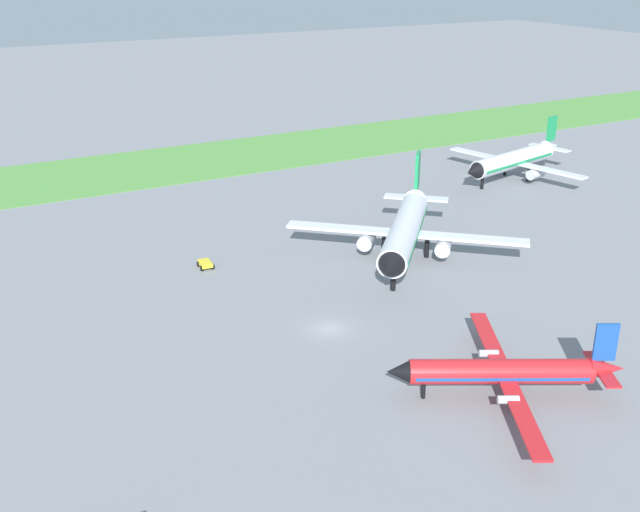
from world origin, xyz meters
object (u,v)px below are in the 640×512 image
Objects in this scene: airplane_midfield_jet at (405,229)px; airplane_foreground_turboprop at (505,371)px; airplane_parked_jet_far at (515,160)px; baggage_cart_midfield at (205,264)px.

airplane_foreground_turboprop is at bearing 22.37° from airplane_midfield_jet.
baggage_cart_midfield is (-65.84, -12.78, -3.11)m from airplane_parked_jet_far.
baggage_cart_midfield is at bearing -2.22° from airplane_parked_jet_far.
airplane_midfield_jet is at bearing 16.24° from airplane_parked_jet_far.
airplane_foreground_turboprop is 77.33m from airplane_parked_jet_far.
airplane_foreground_turboprop is 9.50× the size of baggage_cart_midfield.
airplane_midfield_jet is (12.06, 34.02, 1.36)m from airplane_foreground_turboprop.
airplane_midfield_jet is at bearing -81.04° from airplane_foreground_turboprop.
airplane_midfield_jet is 27.60m from baggage_cart_midfield.
airplane_foreground_turboprop is at bearing 21.58° from baggage_cart_midfield.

